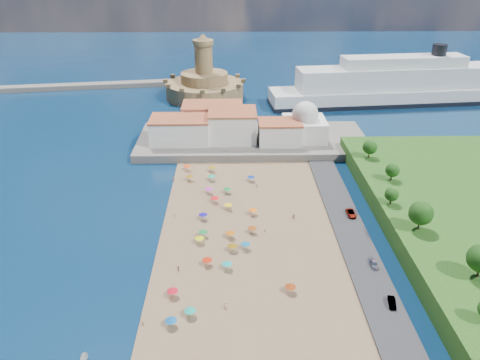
{
  "coord_description": "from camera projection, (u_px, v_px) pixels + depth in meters",
  "views": [
    {
      "loc": [
        1.41,
        -99.94,
        70.29
      ],
      "look_at": [
        4.0,
        25.0,
        8.0
      ],
      "focal_mm": 35.0,
      "sensor_mm": 36.0,
      "label": 1
    }
  ],
  "objects": [
    {
      "name": "ground",
      "position": [
        227.0,
        251.0,
        120.76
      ],
      "size": [
        700.0,
        700.0,
        0.0
      ],
      "primitive_type": "plane",
      "color": "#071938",
      "rests_on": "ground"
    },
    {
      "name": "terrace",
      "position": [
        253.0,
        141.0,
        185.6
      ],
      "size": [
        90.0,
        36.0,
        3.0
      ],
      "primitive_type": "cube",
      "color": "#59544C",
      "rests_on": "ground"
    },
    {
      "name": "jetty",
      "position": [
        202.0,
        114.0,
        216.64
      ],
      "size": [
        18.0,
        70.0,
        2.4
      ],
      "primitive_type": "cube",
      "color": "#59544C",
      "rests_on": "ground"
    },
    {
      "name": "breakwater",
      "position": [
        27.0,
        88.0,
        255.05
      ],
      "size": [
        199.03,
        34.77,
        2.6
      ],
      "primitive_type": "cube",
      "rotation": [
        0.0,
        0.0,
        0.14
      ],
      "color": "#59544C",
      "rests_on": "ground"
    },
    {
      "name": "waterfront_buildings",
      "position": [
        219.0,
        125.0,
        183.09
      ],
      "size": [
        57.0,
        29.0,
        11.0
      ],
      "color": "silver",
      "rests_on": "terrace"
    },
    {
      "name": "domed_building",
      "position": [
        305.0,
        124.0,
        180.84
      ],
      "size": [
        16.0,
        16.0,
        15.0
      ],
      "color": "silver",
      "rests_on": "terrace"
    },
    {
      "name": "fortress",
      "position": [
        205.0,
        85.0,
        241.04
      ],
      "size": [
        40.0,
        40.0,
        32.4
      ],
      "color": "olive",
      "rests_on": "ground"
    },
    {
      "name": "cruise_ship",
      "position": [
        400.0,
        86.0,
        232.18
      ],
      "size": [
        131.8,
        32.26,
        28.49
      ],
      "color": "black",
      "rests_on": "ground"
    },
    {
      "name": "beach_parasols",
      "position": [
        219.0,
        271.0,
        109.87
      ],
      "size": [
        32.42,
        117.15,
        2.2
      ],
      "color": "gray",
      "rests_on": "beach"
    },
    {
      "name": "beachgoers",
      "position": [
        226.0,
        247.0,
        120.4
      ],
      "size": [
        38.46,
        89.17,
        1.89
      ],
      "color": "tan",
      "rests_on": "beach"
    },
    {
      "name": "parked_cars",
      "position": [
        375.0,
        265.0,
        113.26
      ],
      "size": [
        2.36,
        66.23,
        1.4
      ],
      "color": "gray",
      "rests_on": "promenade"
    },
    {
      "name": "hillside_trees",
      "position": [
        438.0,
        235.0,
        109.07
      ],
      "size": [
        15.0,
        106.91,
        8.01
      ],
      "color": "#382314",
      "rests_on": "hillside"
    }
  ]
}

